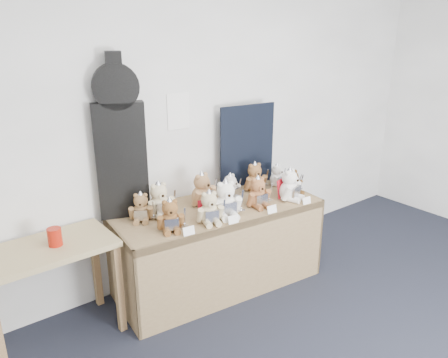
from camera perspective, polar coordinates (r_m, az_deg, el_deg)
room_shell at (r=3.66m, az=-5.96°, el=8.81°), size 6.00×6.00×6.00m
display_table at (r=3.63m, az=-0.32°, el=-6.29°), size 1.80×0.89×0.72m
side_table at (r=3.25m, az=-21.97°, el=-10.17°), size 0.89×0.51×0.74m
guitar_case at (r=3.36m, az=-13.46°, el=5.00°), size 0.39×0.24×1.25m
navy_board at (r=4.02m, az=3.05°, el=4.36°), size 0.56×0.09×0.75m
red_cup at (r=3.16m, az=-21.24°, el=-7.06°), size 0.09×0.09×0.13m
teddy_front_far_left at (r=3.19m, az=-7.02°, el=-4.90°), size 0.22×0.22×0.27m
teddy_front_left at (r=3.29m, az=-1.91°, el=-3.91°), size 0.23×0.22×0.29m
teddy_front_centre at (r=3.39m, az=0.26°, el=-2.84°), size 0.27×0.25×0.33m
teddy_front_right at (r=3.60m, az=4.47°, el=-1.87°), size 0.24×0.20×0.29m
teddy_front_far_right at (r=3.77m, az=8.59°, el=-0.91°), size 0.26×0.24×0.31m
teddy_front_end at (r=3.90m, az=8.98°, el=-0.56°), size 0.21×0.18×0.25m
teddy_back_left at (r=3.45m, az=-8.42°, el=-2.85°), size 0.25×0.21×0.31m
teddy_back_centre_left at (r=3.62m, az=-2.82°, el=-1.53°), size 0.26×0.23×0.32m
teddy_back_centre_right at (r=3.73m, az=0.86°, el=-1.23°), size 0.22×0.20×0.26m
teddy_back_right at (r=3.94m, az=4.06°, el=0.09°), size 0.24×0.21×0.29m
teddy_back_end at (r=4.10m, az=6.96°, el=0.41°), size 0.19×0.17×0.23m
teddy_back_far_left at (r=3.39m, az=-10.77°, el=-3.78°), size 0.21×0.21×0.26m
entry_card_a at (r=3.14m, az=-4.61°, el=-6.78°), size 0.09×0.03×0.06m
entry_card_b at (r=3.31m, az=1.22°, el=-5.30°), size 0.09×0.03×0.06m
entry_card_c at (r=3.50m, az=6.29°, el=-3.96°), size 0.09×0.03×0.06m
entry_card_d at (r=3.72m, az=10.75°, el=-2.78°), size 0.08×0.03×0.06m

